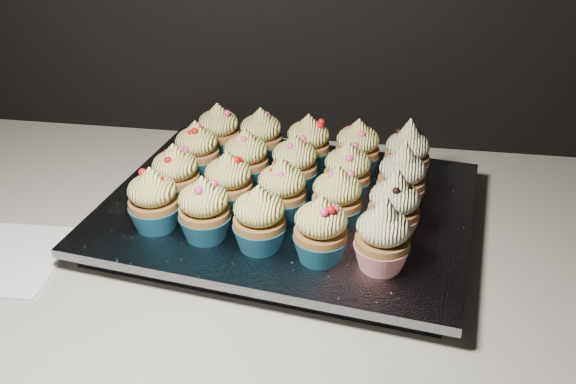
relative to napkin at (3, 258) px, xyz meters
name	(u,v)px	position (x,y,z in m)	size (l,w,h in m)	color
worktop	(225,244)	(0.26, 0.10, -0.02)	(2.44, 0.64, 0.04)	beige
napkin	(3,258)	(0.00, 0.00, 0.00)	(0.15, 0.15, 0.00)	white
baking_tray	(288,217)	(0.34, 0.14, 0.01)	(0.44, 0.33, 0.02)	black
foil_lining	(288,206)	(0.34, 0.14, 0.03)	(0.48, 0.37, 0.01)	silver
cupcake_0	(153,201)	(0.19, 0.05, 0.07)	(0.06, 0.06, 0.08)	#1A5F7D
cupcake_1	(204,210)	(0.25, 0.04, 0.07)	(0.06, 0.06, 0.08)	#1A5F7D
cupcake_2	(259,220)	(0.32, 0.03, 0.07)	(0.06, 0.06, 0.08)	#1A5F7D
cupcake_3	(321,231)	(0.40, 0.02, 0.07)	(0.06, 0.06, 0.08)	#1A5F7D
cupcake_4	(383,237)	(0.46, 0.01, 0.07)	(0.06, 0.06, 0.10)	red
cupcake_5	(176,176)	(0.19, 0.12, 0.07)	(0.06, 0.06, 0.08)	#1A5F7D
cupcake_6	(229,183)	(0.27, 0.11, 0.07)	(0.06, 0.06, 0.08)	#1A5F7D
cupcake_7	(282,191)	(0.34, 0.10, 0.07)	(0.06, 0.06, 0.08)	#1A5F7D
cupcake_8	(337,199)	(0.41, 0.09, 0.07)	(0.06, 0.06, 0.08)	#1A5F7D
cupcake_9	(394,207)	(0.48, 0.08, 0.07)	(0.06, 0.06, 0.10)	red
cupcake_10	(197,151)	(0.20, 0.19, 0.07)	(0.06, 0.06, 0.08)	#1A5F7D
cupcake_11	(246,159)	(0.27, 0.18, 0.07)	(0.06, 0.06, 0.08)	#1A5F7D
cupcake_12	(295,165)	(0.34, 0.17, 0.07)	(0.06, 0.06, 0.08)	#1A5F7D
cupcake_13	(347,173)	(0.41, 0.16, 0.07)	(0.06, 0.06, 0.08)	#1A5F7D
cupcake_14	(402,178)	(0.49, 0.15, 0.07)	(0.06, 0.06, 0.10)	red
cupcake_15	(219,132)	(0.22, 0.26, 0.07)	(0.06, 0.06, 0.08)	#1A5F7D
cupcake_16	(261,137)	(0.28, 0.25, 0.07)	(0.06, 0.06, 0.08)	#1A5F7D
cupcake_17	(308,144)	(0.35, 0.24, 0.07)	(0.06, 0.06, 0.08)	#1A5F7D
cupcake_18	(357,149)	(0.42, 0.23, 0.07)	(0.06, 0.06, 0.08)	#1A5F7D
cupcake_19	(407,154)	(0.49, 0.22, 0.07)	(0.06, 0.06, 0.10)	red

